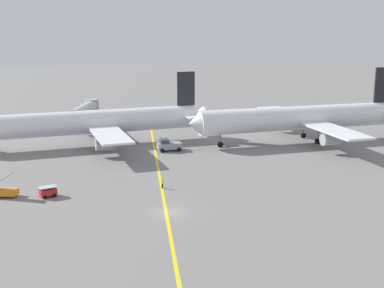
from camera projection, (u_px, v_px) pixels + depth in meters
The scene contains 9 objects.
ground_plane at pixel (169, 212), 75.55m from camera, with size 600.00×600.00×0.00m, color slate.
taxiway_stripe at pixel (162, 191), 85.19m from camera, with size 0.50×120.00×0.01m, color yellow.
airliner_at_gate_left at pixel (91, 123), 117.71m from camera, with size 55.90×43.05×16.17m.
airliner_being_pushed at pixel (300, 118), 120.85m from camera, with size 54.13×44.13×17.06m.
pushback_tug at pixel (169, 145), 113.02m from camera, with size 8.49×3.47×2.95m.
gse_stair_truck_yellow at pixel (3, 191), 82.36m from camera, with size 4.92×3.09×4.06m.
gse_baggage_cart_trailing at pixel (48, 192), 82.33m from camera, with size 3.11×2.42×1.71m.
ground_crew_wing_walker_right at pixel (162, 184), 86.80m from camera, with size 0.36×0.36×1.55m.
jet_bridge at pixel (86, 109), 143.69m from camera, with size 8.38×20.44×5.92m.
Camera 1 is at (-10.61, -70.71, 26.62)m, focal length 48.18 mm.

